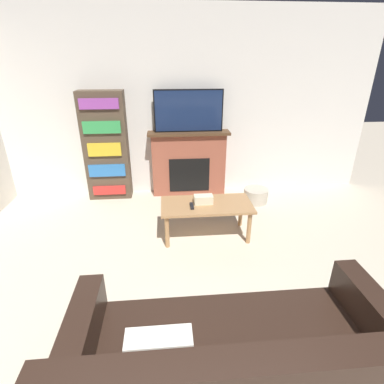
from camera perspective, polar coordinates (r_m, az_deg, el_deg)
wall_back at (r=4.63m, az=-3.46°, el=15.96°), size 6.06×0.06×2.70m
fireplace at (r=4.71m, az=-0.62°, el=5.55°), size 1.23×0.28×1.00m
tv at (r=4.49m, az=-0.64°, el=15.18°), size 1.01×0.03×0.61m
couch at (r=2.13m, az=8.17°, el=-30.74°), size 1.99×0.94×0.86m
coffee_table at (r=3.57m, az=2.78°, el=-3.07°), size 1.08×0.53×0.44m
tissue_box at (r=3.54m, az=2.20°, el=-1.41°), size 0.22×0.12×0.10m
remote_control at (r=3.47m, az=-0.03°, el=-2.67°), size 0.04×0.15×0.02m
bookshelf at (r=4.67m, az=-16.04°, el=8.25°), size 0.64×0.29×1.60m
storage_basket at (r=4.64m, az=12.03°, el=-0.64°), size 0.36×0.36×0.21m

